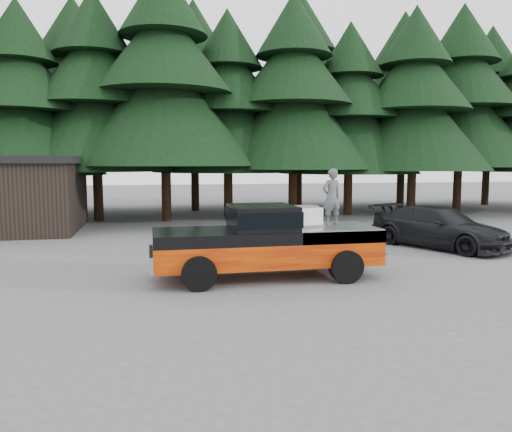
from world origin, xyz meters
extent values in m
plane|color=#525154|center=(0.00, 0.00, 0.00)|extent=(120.00, 120.00, 0.00)
cube|color=black|center=(0.98, 0.70, 1.62)|extent=(1.66, 1.90, 0.59)
cube|color=silver|center=(2.18, 0.75, 1.57)|extent=(0.85, 0.77, 0.49)
imported|color=#4C4E52|center=(2.97, 0.94, 2.10)|extent=(0.63, 0.48, 1.53)
imported|color=black|center=(8.23, 4.04, 0.73)|extent=(4.02, 5.46, 1.47)
camera|label=1|loc=(-1.89, -11.84, 3.00)|focal=35.00mm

